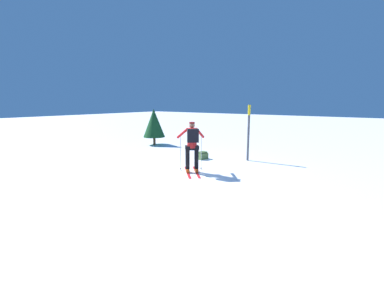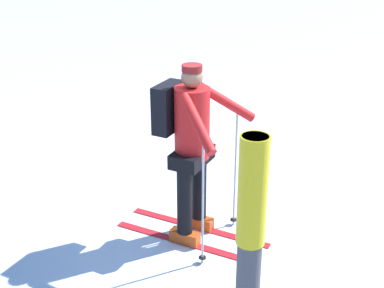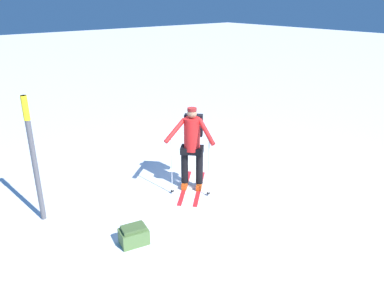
% 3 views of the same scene
% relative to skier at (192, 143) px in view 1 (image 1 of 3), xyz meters
% --- Properties ---
extents(ground_plane, '(80.00, 80.00, 0.00)m').
position_rel_skier_xyz_m(ground_plane, '(0.26, -0.03, -1.05)').
color(ground_plane, white).
extents(skier, '(1.37, 1.41, 1.79)m').
position_rel_skier_xyz_m(skier, '(0.00, 0.00, 0.00)').
color(skier, red).
rests_on(skier, ground_plane).
extents(dropped_backpack, '(0.41, 0.51, 0.32)m').
position_rel_skier_xyz_m(dropped_backpack, '(0.91, -2.00, -0.89)').
color(dropped_backpack, '#4C6B38').
rests_on(dropped_backpack, ground_plane).
extents(trail_marker, '(0.11, 0.11, 2.34)m').
position_rel_skier_xyz_m(trail_marker, '(-0.80, -2.91, 0.31)').
color(trail_marker, '#4C4C51').
rests_on(trail_marker, ground_plane).
extents(pine_tree, '(1.24, 1.24, 2.07)m').
position_rel_skier_xyz_m(pine_tree, '(5.25, -3.48, 0.21)').
color(pine_tree, '#4C331E').
rests_on(pine_tree, ground_plane).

